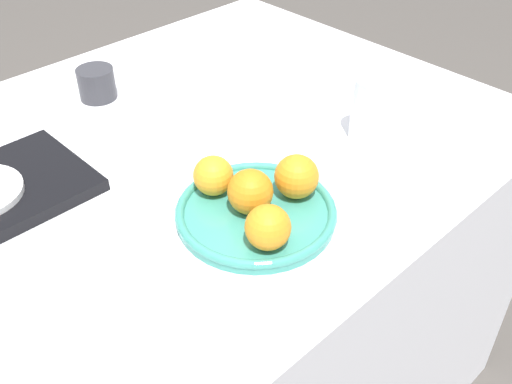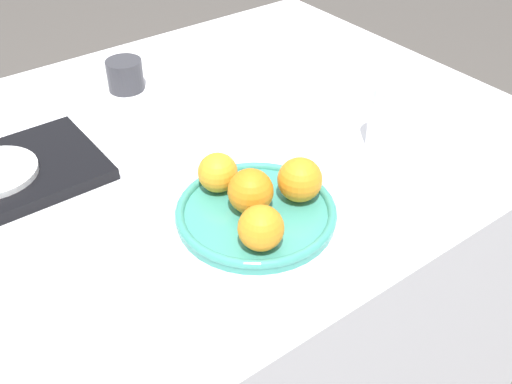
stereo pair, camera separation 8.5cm
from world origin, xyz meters
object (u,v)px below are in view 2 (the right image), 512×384
orange_2 (261,228)px  orange_3 (218,173)px  orange_0 (251,191)px  water_glass (388,117)px  cup_0 (125,75)px  orange_1 (300,180)px  fruit_platter (256,213)px

orange_2 → orange_3: size_ratio=1.04×
orange_0 → water_glass: water_glass is taller
orange_2 → cup_0: 0.55m
orange_3 → cup_0: bearing=83.2°
orange_2 → cup_0: (0.07, 0.54, -0.02)m
orange_1 → orange_2: size_ratio=1.06×
orange_2 → orange_3: 0.14m
orange_1 → orange_2: 0.12m
fruit_platter → orange_3: 0.09m
fruit_platter → water_glass: water_glass is taller
water_glass → cup_0: water_glass is taller
orange_0 → orange_1: same height
orange_1 → cup_0: 0.49m
fruit_platter → water_glass: bearing=4.5°
cup_0 → orange_2: bearing=-97.7°
orange_1 → cup_0: bearing=94.2°
orange_1 → orange_2: (-0.11, -0.05, -0.00)m
orange_0 → orange_2: 0.08m
orange_1 → water_glass: water_glass is taller
fruit_platter → orange_2: 0.08m
orange_3 → water_glass: 0.31m
orange_1 → orange_0: bearing=164.2°
cup_0 → orange_0: bearing=-94.6°
orange_0 → water_glass: size_ratio=0.58×
orange_0 → cup_0: bearing=85.4°
fruit_platter → orange_1: 0.08m
orange_0 → orange_2: orange_0 is taller
fruit_platter → orange_2: bearing=-121.8°
orange_0 → water_glass: 0.30m
orange_0 → orange_3: size_ratio=1.10×
water_glass → orange_3: bearing=170.1°
water_glass → orange_1: bearing=-170.6°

